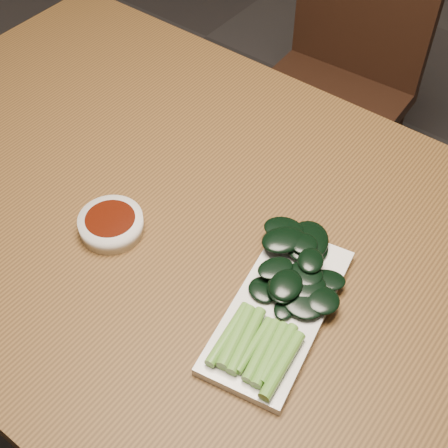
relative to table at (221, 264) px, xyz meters
The scene contains 6 objects.
ground 0.68m from the table, ahead, with size 6.00×6.00×0.00m, color #302D2D.
table is the anchor object (origin of this frame).
chair_far 0.85m from the table, 105.83° to the left, with size 0.39×0.39×0.89m.
sauce_bowl 0.19m from the table, 145.78° to the right, with size 0.10×0.10×0.03m.
serving_plate 0.18m from the table, 22.58° to the right, with size 0.17×0.29×0.01m.
gai_lan 0.18m from the table, 15.06° to the right, with size 0.17×0.29×0.03m.
Camera 1 is at (0.37, -0.48, 1.47)m, focal length 50.00 mm.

